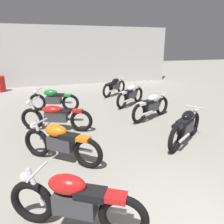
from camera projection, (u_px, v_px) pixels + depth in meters
The scene contains 10 objects.
back_wall at pixel (71, 56), 13.55m from camera, with size 13.16×0.24×3.60m, color #BCBAB7.
motorcycle_left_row_0 at pixel (74, 202), 2.85m from camera, with size 1.75×1.11×0.88m.
motorcycle_left_row_1 at pixel (61, 142), 4.60m from camera, with size 1.58×1.36×0.88m.
motorcycle_left_row_2 at pixel (56, 116), 6.32m from camera, with size 2.03×1.05×0.97m.
motorcycle_left_row_3 at pixel (53, 99), 8.24m from camera, with size 1.86×0.86×0.88m.
motorcycle_right_row_1 at pixel (186, 126), 5.51m from camera, with size 1.70×1.18×0.88m.
motorcycle_right_row_2 at pixel (152, 106), 7.36m from camera, with size 1.83×0.95×0.88m.
motorcycle_right_row_3 at pixel (131, 95), 9.03m from camera, with size 1.67×1.22×0.88m.
motorcycle_right_row_4 at pixel (115, 86), 10.88m from camera, with size 1.62×1.29×0.88m.
oil_drum at pixel (0, 84), 11.70m from camera, with size 0.59×0.59×0.85m.
Camera 1 is at (-1.89, -1.40, 2.44)m, focal length 34.50 mm.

